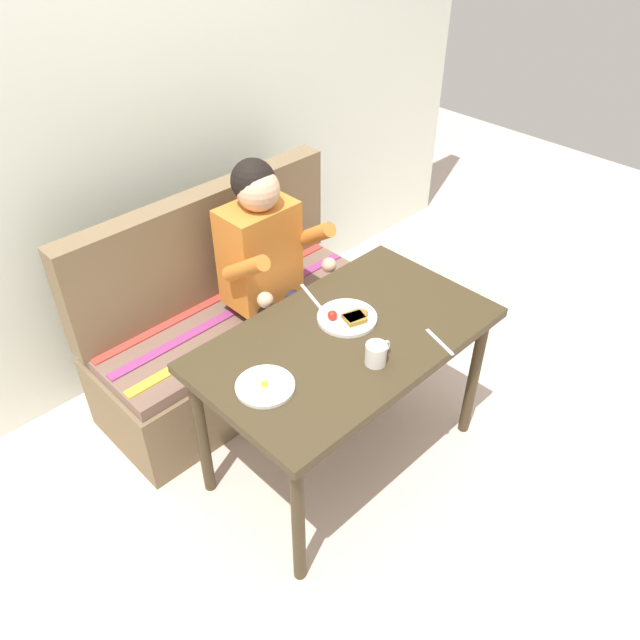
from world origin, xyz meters
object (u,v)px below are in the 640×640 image
Objects in this scene: plate_breakfast at (348,317)px; knife at (312,297)px; person at (270,263)px; fork at (440,342)px; couch at (234,327)px; plate_eggs at (266,386)px; table at (346,351)px; coffee_mug at (376,353)px.

knife is at bearing 89.74° from plate_breakfast.
person is 7.13× the size of fork.
couch is 1.14m from fork.
plate_breakfast is at bearing -94.31° from person.
fork is at bearing -66.25° from plate_breakfast.
plate_eggs is 1.26× the size of fork.
fork is (0.22, -1.05, 0.40)m from couch.
plate_eggs is at bearing -118.67° from couch.
fork reaches higher than table.
table is 7.06× the size of fork.
coffee_mug is 0.69× the size of fork.
table is 0.99× the size of person.
couch is 7.20× the size of knife.
fork is 0.85× the size of knife.
plate_eggs is at bearing -179.54° from table.
coffee_mug reaches higher than plate_eggs.
person reaches higher than fork.
coffee_mug is (-0.04, -0.19, 0.13)m from table.
coffee_mug is 0.59× the size of knife.
plate_breakfast is (0.07, -0.70, 0.41)m from couch.
knife is at bearing -81.46° from couch.
coffee_mug is at bearing -101.04° from person.
plate_eggs is 0.70m from fork.
table is at bearing 145.62° from fork.
knife is at bearing 76.32° from coffee_mug.
plate_breakfast is (-0.04, -0.53, 0.00)m from person.
person is 0.79m from coffee_mug.
coffee_mug is (-0.04, -0.95, 0.45)m from couch.
couch is at bearing 119.31° from fork.
plate_breakfast is at bearing 7.45° from plate_eggs.
plate_eggs is (-0.49, -0.06, -0.00)m from plate_breakfast.
table is at bearing -139.87° from plate_breakfast.
plate_breakfast is (0.07, 0.06, 0.10)m from table.
person is 5.00× the size of plate_breakfast.
knife is (0.49, 0.28, -0.01)m from plate_eggs.
fork is at bearing -56.73° from knife.
person is at bearing 79.23° from table.
fork is at bearing -23.44° from plate_eggs.
plate_breakfast reaches higher than plate_eggs.
couch is 0.82m from plate_breakfast.
table is at bearing 0.46° from plate_eggs.
plate_eggs reaches higher than table.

